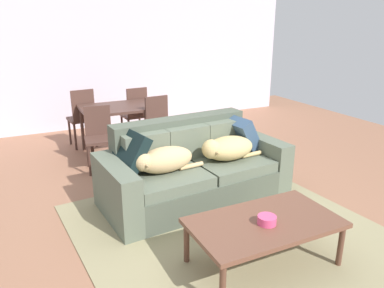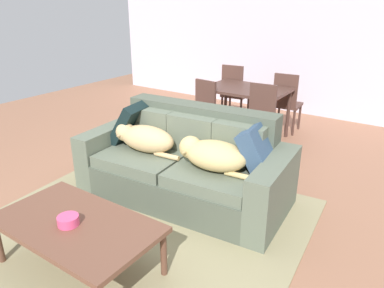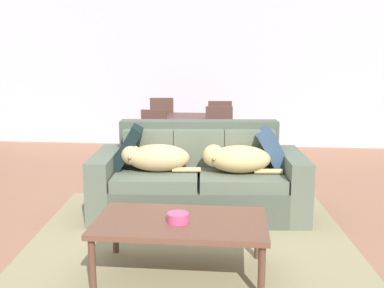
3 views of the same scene
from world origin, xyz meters
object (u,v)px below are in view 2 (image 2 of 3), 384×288
object	(u,v)px
dining_chair_near_right	(259,118)
dining_chair_near_left	(200,108)
dining_table	(246,93)
dog_on_left_cushion	(144,138)
dining_chair_far_right	(286,101)
coffee_table	(76,227)
bowl_on_coffee_table	(68,220)
throw_pillow_by_right_arm	(259,149)
couch	(187,165)
throw_pillow_by_left_arm	(131,122)
dog_on_right_cushion	(212,155)
dining_chair_far_left	(234,91)

from	to	relation	value
dining_chair_near_right	dining_chair_near_left	bearing A→B (deg)	174.96
dining_chair_near_left	dining_table	bearing A→B (deg)	56.76
dog_on_left_cushion	dining_chair_far_right	xyz separation A→B (m)	(0.54, 2.65, -0.10)
dog_on_left_cushion	coffee_table	world-z (taller)	dog_on_left_cushion
bowl_on_coffee_table	throw_pillow_by_right_arm	bearing A→B (deg)	64.00
bowl_on_coffee_table	couch	bearing A→B (deg)	88.90
throw_pillow_by_left_arm	coffee_table	distance (m)	1.61
throw_pillow_by_left_arm	bowl_on_coffee_table	world-z (taller)	throw_pillow_by_left_arm
dog_on_right_cushion	throw_pillow_by_left_arm	size ratio (longest dim) A/B	1.66
dining_table	dining_chair_far_left	distance (m)	0.74
dining_chair_far_left	dining_chair_near_left	bearing A→B (deg)	85.79
dining_chair_near_right	dining_chair_far_left	size ratio (longest dim) A/B	0.97
throw_pillow_by_right_arm	coffee_table	distance (m)	1.72
couch	throw_pillow_by_left_arm	world-z (taller)	couch
coffee_table	dining_chair_near_right	distance (m)	2.83
dining_chair_near_left	dog_on_right_cushion	bearing A→B (deg)	-46.14
dog_on_right_cushion	coffee_table	bearing A→B (deg)	-111.64
throw_pillow_by_right_arm	dog_on_right_cushion	bearing A→B (deg)	-146.03
dog_on_right_cushion	bowl_on_coffee_table	world-z (taller)	dog_on_right_cushion
dining_table	couch	bearing A→B (deg)	-81.10
dog_on_left_cushion	dog_on_right_cushion	size ratio (longest dim) A/B	1.02
couch	dining_chair_far_right	xyz separation A→B (m)	(0.11, 2.49, 0.16)
dining_table	dining_chair_near_left	xyz separation A→B (m)	(-0.45, -0.52, -0.17)
coffee_table	dining_table	size ratio (longest dim) A/B	1.08
dining_chair_far_left	dining_chair_far_right	bearing A→B (deg)	174.49
dog_on_left_cushion	dining_chair_far_right	distance (m)	2.71
dog_on_left_cushion	coffee_table	distance (m)	1.34
throw_pillow_by_left_arm	dining_chair_far_right	size ratio (longest dim) A/B	0.51
throw_pillow_by_left_arm	throw_pillow_by_right_arm	distance (m)	1.49
throw_pillow_by_right_arm	dining_chair_far_left	bearing A→B (deg)	122.80
couch	dog_on_right_cushion	world-z (taller)	couch
coffee_table	dining_chair_near_left	world-z (taller)	dining_chair_near_left
couch	dining_chair_near_left	world-z (taller)	couch
throw_pillow_by_right_arm	dining_chair_far_right	xyz separation A→B (m)	(-0.63, 2.37, -0.16)
throw_pillow_by_left_arm	dining_table	bearing A→B (deg)	77.13
throw_pillow_by_right_arm	dining_chair_near_right	distance (m)	1.43
bowl_on_coffee_table	coffee_table	bearing A→B (deg)	72.30
throw_pillow_by_left_arm	throw_pillow_by_right_arm	world-z (taller)	throw_pillow_by_left_arm
bowl_on_coffee_table	dining_chair_near_right	xyz separation A→B (m)	(0.18, 2.87, 0.06)
couch	dining_table	world-z (taller)	couch
coffee_table	dining_chair_near_right	xyz separation A→B (m)	(0.17, 2.83, 0.14)
couch	bowl_on_coffee_table	world-z (taller)	couch
throw_pillow_by_left_arm	coffee_table	world-z (taller)	throw_pillow_by_left_arm
dining_chair_far_left	dining_table	bearing A→B (deg)	125.73
throw_pillow_by_right_arm	couch	bearing A→B (deg)	-171.05
throw_pillow_by_right_arm	dining_table	distance (m)	2.10
throw_pillow_by_left_arm	dining_chair_far_left	size ratio (longest dim) A/B	0.49
coffee_table	dining_chair_far_right	size ratio (longest dim) A/B	1.35
dog_on_left_cushion	throw_pillow_by_right_arm	xyz separation A→B (m)	(1.17, 0.28, 0.05)
couch	dining_chair_near_left	bearing A→B (deg)	113.48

